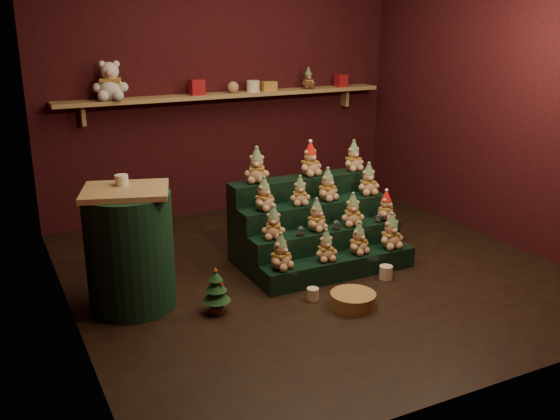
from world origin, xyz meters
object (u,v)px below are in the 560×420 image
side_table (130,249)px  snow_globe_a (301,231)px  snow_globe_b (336,225)px  riser_tier_front (340,267)px  snow_globe_c (379,218)px  mug_right (386,272)px  wicker_basket (353,300)px  mini_christmas_tree (216,290)px  brown_bear (308,79)px  mug_left (313,294)px  white_bear (110,75)px

side_table → snow_globe_a: bearing=14.8°
snow_globe_b → riser_tier_front: bearing=-109.3°
snow_globe_b → snow_globe_c: (0.44, -0.00, -0.00)m
mug_right → wicker_basket: mug_right is taller
riser_tier_front → mini_christmas_tree: bearing=-172.5°
snow_globe_c → brown_bear: 2.18m
snow_globe_b → snow_globe_c: bearing=-0.0°
snow_globe_c → side_table: (-2.18, 0.07, 0.06)m
mini_christmas_tree → mug_left: (0.75, -0.13, -0.13)m
mug_left → snow_globe_b: bearing=43.1°
snow_globe_b → snow_globe_c: snow_globe_b is taller
mug_left → brown_bear: bearing=62.1°
riser_tier_front → snow_globe_b: bearing=70.7°
snow_globe_c → wicker_basket: bearing=-135.5°
wicker_basket → white_bear: bearing=114.0°
side_table → brown_bear: bearing=53.9°
mini_christmas_tree → wicker_basket: (0.96, -0.37, -0.12)m
brown_bear → mug_left: bearing=-109.1°
snow_globe_b → side_table: (-1.74, 0.07, 0.05)m
snow_globe_b → white_bear: bearing=126.6°
riser_tier_front → white_bear: bearing=123.4°
snow_globe_a → mug_left: bearing=-106.2°
white_bear → mug_right: bearing=-36.4°
riser_tier_front → mug_right: (0.33, -0.20, -0.03)m
mug_right → white_bear: bearing=126.7°
white_bear → mini_christmas_tree: bearing=-68.2°
side_table → mug_left: bearing=-4.3°
riser_tier_front → side_table: side_table is taller
snow_globe_a → snow_globe_b: same height
mug_left → mug_right: bearing=6.1°
riser_tier_front → white_bear: 2.87m
wicker_basket → white_bear: size_ratio=0.74×
riser_tier_front → snow_globe_b: snow_globe_b is taller
mini_christmas_tree → wicker_basket: mini_christmas_tree is taller
mug_right → wicker_basket: size_ratio=0.32×
snow_globe_c → brown_bear: (0.33, 1.90, 1.03)m
mug_left → snow_globe_c: bearing=26.0°
snow_globe_c → mug_left: (-0.91, -0.44, -0.36)m
riser_tier_front → side_table: (-1.68, 0.23, 0.37)m
snow_globe_a → mug_right: bearing=-30.4°
snow_globe_b → mug_right: 0.57m
riser_tier_front → wicker_basket: 0.56m
snow_globe_a → mug_left: snow_globe_a is taller
riser_tier_front → snow_globe_a: snow_globe_a is taller
mini_christmas_tree → mug_left: mini_christmas_tree is taller
snow_globe_c → white_bear: bearing=134.2°
riser_tier_front → snow_globe_c: snow_globe_c is taller
snow_globe_b → mug_left: snow_globe_b is taller
mini_christmas_tree → mug_right: 1.50m
mug_left → white_bear: (-0.94, 2.34, 1.51)m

